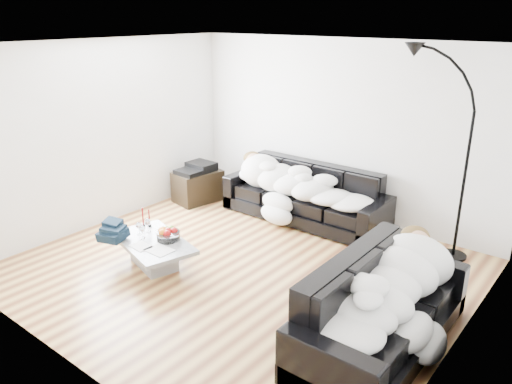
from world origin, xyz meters
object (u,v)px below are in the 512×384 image
Objects in this scene: stereo at (197,168)px; sofa_right at (383,306)px; sofa_back at (305,194)px; candle_right at (149,218)px; shoes at (345,296)px; wine_glass_a at (148,225)px; wine_glass_b at (139,228)px; sleeper_right at (385,285)px; fruit_bowl at (168,233)px; wine_glass_c at (143,232)px; av_cabinet at (198,186)px; coffee_table at (154,253)px; sleeper_back at (303,180)px; candle_left at (143,217)px; floor_lamp at (465,171)px.

sofa_right is at bearing -20.40° from stereo.
sofa_back reaches higher than candle_right.
stereo reaches higher than shoes.
wine_glass_b is (-0.03, -0.12, -0.01)m from wine_glass_a.
sleeper_right is 6.33× the size of fruit_bowl.
av_cabinet is at bearing 117.29° from wine_glass_c.
av_cabinet is 1.66× the size of stereo.
wine_glass_c is 0.37m from candle_right.
stereo reaches higher than coffee_table.
coffee_table is 2.34m from shoes.
sofa_back is at bearing 64.33° from candle_right.
wine_glass_b reaches higher than coffee_table.
sleeper_back is at bearing 68.02° from wine_glass_b.
coffee_table is at bearing -140.13° from shoes.
av_cabinet is at bearing 67.40° from sofa_right.
sofa_back is 0.23m from sleeper_back.
wine_glass_b is 0.14m from wine_glass_c.
stereo reaches higher than wine_glass_a.
candle_left reaches higher than av_cabinet.
sofa_back is at bearing 90.00° from sleeper_back.
sleeper_back is 4.99× the size of shoes.
floor_lamp is at bearing 1.41° from sofa_right.
sofa_back is at bearing 46.66° from sleeper_right.
sleeper_back is 2.43m from coffee_table.
coffee_table is 0.37m from wine_glass_a.
candle_left is (-0.19, 0.08, 0.04)m from wine_glass_a.
av_cabinet is (-0.79, 1.67, -0.19)m from candle_right.
coffee_table is 6.76× the size of wine_glass_c.
stereo reaches higher than av_cabinet.
fruit_bowl is at bearing 16.05° from wine_glass_b.
stereo is at bearing 0.00° from av_cabinet.
candle_right is (-0.22, 0.29, 0.03)m from wine_glass_c.
sofa_right reaches higher than wine_glass_a.
wine_glass_a is at bearing 92.40° from sleeper_right.
sofa_right is 0.22m from sleeper_right.
wine_glass_c is (-0.14, -0.03, 0.25)m from coffee_table.
stereo is (-0.91, 1.79, 0.15)m from wine_glass_a.
wine_glass_c is at bearing -159.88° from floor_lamp.
wine_glass_c is 0.07× the size of floor_lamp.
coffee_table is at bearing -26.82° from candle_left.
wine_glass_a is (-0.88, -2.16, -0.21)m from sleeper_back.
fruit_bowl is (-0.51, -2.16, -0.21)m from sleeper_back.
wine_glass_b is at bearing -54.09° from av_cabinet.
wine_glass_b is (-0.27, 0.02, 0.24)m from coffee_table.
sleeper_back is 13.41× the size of wine_glass_b.
candle_left reaches higher than wine_glass_b.
sofa_back is 2.38m from wine_glass_a.
fruit_bowl reaches higher than wine_glass_c.
sleeper_back reaches higher than wine_glass_a.
sleeper_back is at bearing 74.33° from coffee_table.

